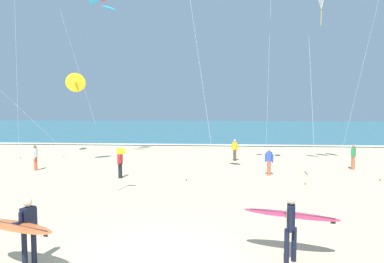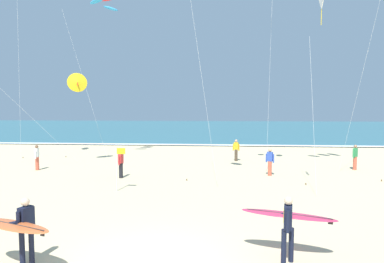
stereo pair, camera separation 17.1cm
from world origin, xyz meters
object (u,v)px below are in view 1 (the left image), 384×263
kite_diamond_ivory_mid (321,4)px  bystander_yellow_top (235,150)px  bystander_blue_top (269,162)px  surfer_trailing (291,219)px  bystander_red_top (120,164)px  kite_delta_golden_far (75,82)px  bystander_green_top (353,157)px  surfer_lead (23,227)px  lifeguard_flag (118,165)px  bystander_white_top (35,158)px  kite_arc_scarlet_high (103,3)px

kite_diamond_ivory_mid → bystander_yellow_top: bearing=107.8°
kite_diamond_ivory_mid → bystander_blue_top: 8.85m
surfer_trailing → bystander_red_top: (-7.28, 9.50, -0.24)m
surfer_trailing → kite_delta_golden_far: bearing=129.9°
bystander_red_top → bystander_yellow_top: (6.69, 6.56, 0.00)m
bystander_green_top → kite_diamond_ivory_mid: bearing=-122.2°
surfer_lead → bystander_yellow_top: size_ratio=1.36×
surfer_lead → surfer_trailing: (6.63, 1.01, 0.00)m
lifeguard_flag → bystander_yellow_top: bearing=57.7°
bystander_white_top → bystander_green_top: bearing=5.0°
kite_delta_golden_far → bystander_red_top: (4.29, -4.31, -4.82)m
bystander_red_top → bystander_white_top: 6.22m
kite_delta_golden_far → bystander_red_top: 7.76m
surfer_lead → bystander_yellow_top: (6.04, 17.07, -0.24)m
surfer_lead → bystander_red_top: (-0.65, 10.51, -0.24)m
bystander_green_top → bystander_red_top: bearing=-165.5°
kite_diamond_ivory_mid → bystander_white_top: bearing=162.6°
surfer_lead → bystander_green_top: (13.35, 14.13, -0.24)m
kite_delta_golden_far → kite_arc_scarlet_high: 6.59m
surfer_lead → surfer_trailing: same height
bystander_red_top → bystander_green_top: bearing=14.5°
surfer_lead → kite_diamond_ivory_mid: (9.13, 7.44, 7.30)m
kite_diamond_ivory_mid → bystander_blue_top: kite_diamond_ivory_mid is taller
surfer_trailing → bystander_green_top: surfer_trailing is taller
surfer_trailing → kite_diamond_ivory_mid: 10.05m
kite_delta_golden_far → lifeguard_flag: 9.79m
bystander_red_top → kite_diamond_ivory_mid: bearing=-17.4°
kite_delta_golden_far → kite_diamond_ivory_mid: bearing=-27.7°
bystander_yellow_top → bystander_green_top: size_ratio=1.00×
lifeguard_flag → kite_diamond_ivory_mid: bearing=-1.2°
bystander_green_top → bystander_yellow_top: bearing=158.1°
kite_delta_golden_far → bystander_green_top: bearing=-2.2°
kite_arc_scarlet_high → bystander_white_top: bearing=-119.9°
bystander_red_top → bystander_green_top: (14.00, 3.61, 0.00)m
bystander_blue_top → bystander_green_top: 6.05m
surfer_lead → bystander_red_top: surfer_lead is taller
kite_delta_golden_far → lifeguard_flag: size_ratio=3.01×
kite_arc_scarlet_high → bystander_red_top: bearing=-65.2°
kite_delta_golden_far → surfer_lead: bearing=-71.6°
bystander_blue_top → bystander_green_top: bearing=21.9°
lifeguard_flag → bystander_green_top: bearing=26.1°
surfer_trailing → bystander_blue_top: (1.11, 10.86, -0.24)m
kite_diamond_ivory_mid → kite_arc_scarlet_high: (-12.90, 9.83, 3.29)m
surfer_lead → kite_diamond_ivory_mid: bearing=39.2°
kite_delta_golden_far → bystander_green_top: (18.29, -0.70, -4.82)m
kite_diamond_ivory_mid → bystander_white_top: size_ratio=5.83×
kite_arc_scarlet_high → lifeguard_flag: kite_arc_scarlet_high is taller
kite_diamond_ivory_mid → kite_delta_golden_far: 16.12m
bystander_white_top → bystander_yellow_top: same height
kite_delta_golden_far → kite_arc_scarlet_high: bearing=64.3°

